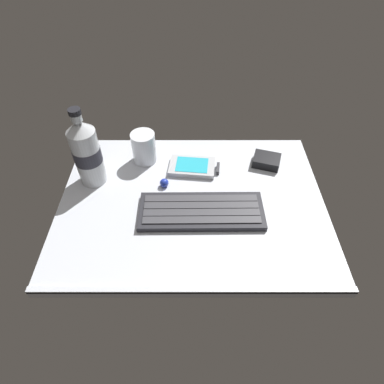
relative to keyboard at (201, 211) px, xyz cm
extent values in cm
cube|color=silver|center=(-2.18, 4.01, -1.81)|extent=(64.00, 48.00, 2.00)
cube|color=silver|center=(-2.18, -19.39, -0.41)|extent=(64.00, 1.20, 0.80)
cube|color=#232328|center=(0.00, 0.00, -0.11)|extent=(29.10, 11.26, 1.40)
cube|color=#3D3D42|center=(-0.03, 3.30, 0.74)|extent=(26.70, 2.24, 0.30)
cube|color=#3D3D42|center=(-0.01, 1.10, 0.74)|extent=(26.70, 2.24, 0.30)
cube|color=#3D3D42|center=(0.01, -1.10, 0.74)|extent=(26.70, 2.24, 0.30)
cube|color=#3D3D42|center=(0.03, -3.30, 0.74)|extent=(26.70, 2.24, 0.30)
cube|color=#B7BABF|center=(-1.68, 15.51, -0.11)|extent=(12.70, 8.77, 1.40)
cube|color=#2DB7D1|center=(-1.68, 15.51, 0.64)|extent=(8.95, 6.74, 0.10)
cube|color=#333338|center=(4.69, 14.86, -0.11)|extent=(1.18, 3.86, 1.12)
cylinder|color=silver|center=(-14.99, 19.26, 3.44)|extent=(6.40, 6.40, 8.50)
cylinder|color=brown|center=(-14.99, 19.26, 2.45)|extent=(5.50, 5.50, 6.12)
cylinder|color=silver|center=(-27.40, 11.42, 6.69)|extent=(6.60, 6.60, 15.00)
cone|color=silver|center=(-27.40, 11.42, 15.59)|extent=(6.60, 6.60, 2.80)
cylinder|color=silver|center=(-27.40, 11.42, 17.89)|extent=(2.51, 2.51, 1.80)
cylinder|color=black|center=(-27.40, 11.42, 19.39)|extent=(2.77, 2.77, 1.20)
cylinder|color=#2D2D38|center=(-27.40, 11.42, 7.44)|extent=(6.73, 6.73, 3.80)
cube|color=black|center=(17.90, 17.46, 0.39)|extent=(8.34, 7.41, 2.40)
sphere|color=#2338B2|center=(-9.18, 9.01, 0.29)|extent=(2.20, 2.20, 2.20)
camera|label=1|loc=(-2.17, -49.12, 57.71)|focal=30.41mm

